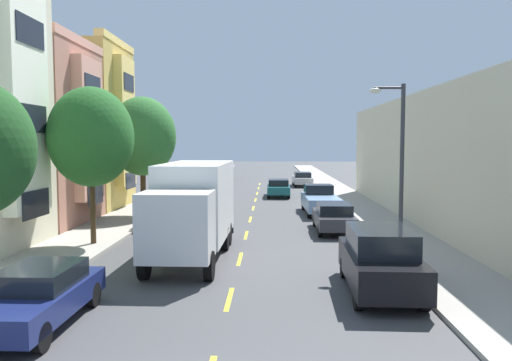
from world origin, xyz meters
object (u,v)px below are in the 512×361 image
at_px(parked_wagon_burgundy, 225,172).
at_px(parked_pickup_sky, 320,200).
at_px(parked_sedan_charcoal, 334,217).
at_px(parked_sedan_white, 209,185).
at_px(parked_sedan_navy, 38,295).
at_px(street_lamp, 398,157).
at_px(parked_suv_black, 380,260).
at_px(street_tree_second, 91,137).
at_px(parked_suv_champagne, 169,207).
at_px(moving_teal_sedan, 278,188).
at_px(parked_sedan_silver, 302,179).
at_px(delivery_box_truck, 194,205).
at_px(street_tree_third, 142,136).

relative_size(parked_wagon_burgundy, parked_pickup_sky, 0.88).
distance_m(parked_sedan_charcoal, parked_sedan_white, 20.62).
bearing_deg(parked_wagon_burgundy, parked_sedan_navy, -90.08).
xyz_separation_m(parked_sedan_navy, parked_wagon_burgundy, (0.07, 49.58, 0.05)).
relative_size(street_lamp, parked_suv_black, 1.33).
xyz_separation_m(street_tree_second, parked_sedan_charcoal, (10.71, 3.90, -3.92)).
height_order(parked_sedan_white, parked_suv_champagne, parked_suv_champagne).
xyz_separation_m(street_lamp, moving_teal_sedan, (-4.14, 22.26, -3.17)).
distance_m(parked_sedan_silver, parked_pickup_sky, 19.72).
relative_size(street_tree_second, parked_sedan_white, 1.48).
bearing_deg(parked_suv_champagne, parked_pickup_sky, 28.68).
xyz_separation_m(parked_sedan_charcoal, parked_pickup_sky, (-0.04, 6.60, 0.08)).
bearing_deg(street_lamp, parked_sedan_white, 112.30).
bearing_deg(parked_sedan_white, parked_sedan_silver, 41.34).
bearing_deg(delivery_box_truck, parked_sedan_navy, -109.53).
distance_m(parked_wagon_burgundy, parked_suv_champagne, 34.36).
xyz_separation_m(street_tree_third, parked_sedan_navy, (1.94, -18.03, -4.04)).
bearing_deg(street_tree_third, parked_sedan_charcoal, -23.82).
bearing_deg(parked_sedan_navy, parked_wagon_burgundy, 89.92).
xyz_separation_m(parked_sedan_navy, parked_suv_champagne, (0.16, 15.22, 0.24)).
bearing_deg(street_tree_second, parked_suv_champagne, 70.13).
xyz_separation_m(parked_wagon_burgundy, parked_pickup_sky, (8.66, -29.67, 0.02)).
height_order(parked_sedan_silver, parked_sedan_navy, same).
height_order(parked_sedan_navy, parked_sedan_white, same).
distance_m(delivery_box_truck, moving_teal_sedan, 22.44).
height_order(street_tree_third, parked_sedan_charcoal, street_tree_third).
xyz_separation_m(street_tree_second, parked_pickup_sky, (10.67, 10.50, -3.84)).
bearing_deg(street_tree_second, moving_teal_sedan, 67.92).
bearing_deg(parked_wagon_burgundy, delivery_box_truck, -86.48).
bearing_deg(parked_pickup_sky, street_tree_second, -135.47).
relative_size(parked_sedan_silver, parked_wagon_burgundy, 0.96).
relative_size(street_tree_second, parked_suv_champagne, 1.37).
bearing_deg(parked_sedan_charcoal, parked_suv_champagne, 167.48).
distance_m(parked_sedan_navy, parked_wagon_burgundy, 49.58).
xyz_separation_m(delivery_box_truck, parked_sedan_charcoal, (6.11, 5.80, -1.27)).
xyz_separation_m(parked_sedan_charcoal, parked_sedan_white, (-8.52, 18.78, 0.00)).
xyz_separation_m(parked_sedan_silver, parked_suv_black, (0.05, -36.63, 0.24)).
distance_m(parked_sedan_silver, parked_wagon_burgundy, 13.25).
relative_size(street_lamp, parked_sedan_silver, 1.43).
xyz_separation_m(street_tree_second, parked_suv_champagne, (2.10, 5.81, -3.68)).
xyz_separation_m(street_lamp, parked_sedan_white, (-10.14, 24.73, -3.17)).
xyz_separation_m(parked_suv_black, moving_teal_sedan, (-2.61, 26.62, -0.24)).
bearing_deg(street_tree_third, parked_sedan_white, 81.11).
distance_m(parked_pickup_sky, parked_sedan_white, 14.84).
xyz_separation_m(street_tree_third, parked_suv_champagne, (2.10, -2.82, -3.80)).
relative_size(street_tree_third, parked_suv_black, 1.44).
relative_size(delivery_box_truck, parked_suv_champagne, 1.63).
distance_m(parked_sedan_navy, parked_suv_black, 9.36).
bearing_deg(parked_suv_champagne, parked_sedan_navy, -90.59).
relative_size(street_tree_second, parked_sedan_silver, 1.46).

